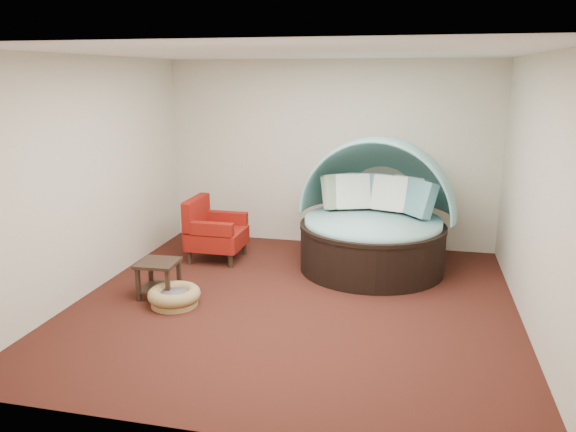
% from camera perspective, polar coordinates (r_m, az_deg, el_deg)
% --- Properties ---
extents(floor, '(5.00, 5.00, 0.00)m').
position_cam_1_polar(floor, '(6.58, 0.62, -8.90)').
color(floor, '#411912').
rests_on(floor, ground).
extents(wall_back, '(5.00, 0.00, 5.00)m').
position_cam_1_polar(wall_back, '(8.59, 4.26, 6.28)').
color(wall_back, beige).
rests_on(wall_back, floor).
extents(wall_front, '(5.00, 0.00, 5.00)m').
position_cam_1_polar(wall_front, '(3.83, -7.40, -3.91)').
color(wall_front, beige).
rests_on(wall_front, floor).
extents(wall_left, '(0.00, 5.00, 5.00)m').
position_cam_1_polar(wall_left, '(7.12, -19.45, 3.85)').
color(wall_left, beige).
rests_on(wall_left, floor).
extents(wall_right, '(0.00, 5.00, 5.00)m').
position_cam_1_polar(wall_right, '(6.14, 24.08, 1.87)').
color(wall_right, beige).
rests_on(wall_right, floor).
extents(ceiling, '(5.00, 5.00, 0.00)m').
position_cam_1_polar(ceiling, '(6.05, 0.69, 16.28)').
color(ceiling, white).
rests_on(ceiling, wall_back).
extents(canopy_daybed, '(2.25, 2.18, 1.79)m').
position_cam_1_polar(canopy_daybed, '(7.65, 8.84, 0.80)').
color(canopy_daybed, black).
rests_on(canopy_daybed, floor).
extents(pet_basket, '(0.69, 0.69, 0.21)m').
position_cam_1_polar(pet_basket, '(6.63, -11.47, -7.98)').
color(pet_basket, olive).
rests_on(pet_basket, floor).
extents(red_armchair, '(0.76, 0.77, 0.89)m').
position_cam_1_polar(red_armchair, '(8.07, -7.62, -1.54)').
color(red_armchair, black).
rests_on(red_armchair, floor).
extents(side_table, '(0.48, 0.48, 0.44)m').
position_cam_1_polar(side_table, '(6.86, -13.00, -5.75)').
color(side_table, black).
rests_on(side_table, floor).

